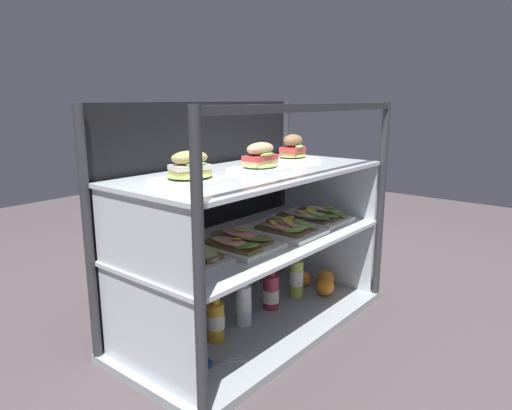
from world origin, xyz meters
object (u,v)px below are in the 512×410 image
juice_bottle_back_right (243,303)px  orange_fruit_beside_bottles (325,279)px  plated_roll_sandwich_far_right (190,172)px  open_sandwich_tray_far_right (314,216)px  orange_fruit_near_left_post (303,279)px  juice_bottle_tucked_behind (296,277)px  orange_fruit_rolled_forward (325,287)px  juice_bottle_near_post (216,320)px  juice_bottle_front_second (271,291)px  open_sandwich_tray_right_of_center (181,257)px  open_sandwich_tray_mid_left (285,228)px  plated_roll_sandwich_near_left_corner (260,161)px  juice_bottle_front_left_end (177,341)px  open_sandwich_tray_left_of_center (237,242)px  kitchen_scissors (212,363)px  plated_roll_sandwich_mid_left (293,151)px

juice_bottle_back_right → orange_fruit_beside_bottles: (0.53, -0.06, -0.05)m
plated_roll_sandwich_far_right → juice_bottle_back_right: 0.62m
open_sandwich_tray_far_right → orange_fruit_beside_bottles: open_sandwich_tray_far_right is taller
orange_fruit_near_left_post → plated_roll_sandwich_far_right: bearing=-176.9°
plated_roll_sandwich_far_right → juice_bottle_tucked_behind: bearing=-0.1°
plated_roll_sandwich_far_right → orange_fruit_rolled_forward: plated_roll_sandwich_far_right is taller
plated_roll_sandwich_far_right → orange_fruit_near_left_post: bearing=3.1°
juice_bottle_near_post → juice_bottle_front_second: juice_bottle_front_second is taller
orange_fruit_rolled_forward → juice_bottle_tucked_behind: bearing=133.8°
juice_bottle_near_post → juice_bottle_tucked_behind: juice_bottle_tucked_behind is taller
open_sandwich_tray_right_of_center → open_sandwich_tray_far_right: bearing=-3.6°
open_sandwich_tray_mid_left → open_sandwich_tray_far_right: (0.25, 0.02, -0.00)m
plated_roll_sandwich_near_left_corner → juice_bottle_front_left_end: bearing=174.4°
orange_fruit_near_left_post → open_sandwich_tray_mid_left: bearing=-162.7°
plated_roll_sandwich_near_left_corner → open_sandwich_tray_left_of_center: 0.31m
orange_fruit_beside_bottles → kitchen_scissors: size_ratio=0.54×
plated_roll_sandwich_mid_left → open_sandwich_tray_left_of_center: bearing=-171.2°
open_sandwich_tray_far_right → juice_bottle_back_right: size_ratio=1.50×
open_sandwich_tray_right_of_center → open_sandwich_tray_left_of_center: 0.24m
open_sandwich_tray_left_of_center → orange_fruit_rolled_forward: size_ratio=4.02×
plated_roll_sandwich_near_left_corner → juice_bottle_front_left_end: size_ratio=0.86×
open_sandwich_tray_mid_left → open_sandwich_tray_far_right: 0.25m
open_sandwich_tray_right_of_center → orange_fruit_rolled_forward: 0.83m
juice_bottle_front_second → plated_roll_sandwich_mid_left: bearing=10.3°
open_sandwich_tray_far_right → plated_roll_sandwich_mid_left: bearing=126.5°
open_sandwich_tray_right_of_center → open_sandwich_tray_left_of_center: size_ratio=1.00×
open_sandwich_tray_mid_left → juice_bottle_front_second: open_sandwich_tray_mid_left is taller
plated_roll_sandwich_far_right → open_sandwich_tray_far_right: 0.77m
plated_roll_sandwich_near_left_corner → orange_fruit_beside_bottles: size_ratio=2.12×
plated_roll_sandwich_near_left_corner → open_sandwich_tray_far_right: (0.39, 0.00, -0.29)m
open_sandwich_tray_mid_left → juice_bottle_front_left_end: open_sandwich_tray_mid_left is taller
open_sandwich_tray_right_of_center → orange_fruit_beside_bottles: open_sandwich_tray_right_of_center is taller
juice_bottle_tucked_behind → orange_fruit_beside_bottles: (0.17, -0.05, -0.05)m
open_sandwich_tray_mid_left → orange_fruit_near_left_post: 0.44m
open_sandwich_tray_right_of_center → juice_bottle_front_second: bearing=-0.3°
juice_bottle_front_second → juice_bottle_tucked_behind: size_ratio=0.95×
plated_roll_sandwich_near_left_corner → orange_fruit_beside_bottles: 0.77m
kitchen_scissors → juice_bottle_front_second: bearing=12.5°
open_sandwich_tray_mid_left → orange_fruit_near_left_post: size_ratio=4.54×
open_sandwich_tray_left_of_center → juice_bottle_tucked_behind: size_ratio=1.51×
plated_roll_sandwich_far_right → open_sandwich_tray_left_of_center: size_ratio=0.62×
plated_roll_sandwich_mid_left → juice_bottle_front_second: size_ratio=0.90×
orange_fruit_beside_bottles → orange_fruit_near_left_post: size_ratio=1.19×
juice_bottle_back_right → open_sandwich_tray_right_of_center: bearing=179.2°
juice_bottle_front_left_end → juice_bottle_near_post: size_ratio=1.07×
open_sandwich_tray_left_of_center → orange_fruit_beside_bottles: size_ratio=3.82×
plated_roll_sandwich_near_left_corner → juice_bottle_back_right: size_ratio=0.83×
orange_fruit_beside_bottles → open_sandwich_tray_right_of_center: bearing=175.4°
open_sandwich_tray_mid_left → juice_bottle_back_right: size_ratio=1.50×
juice_bottle_front_second → orange_fruit_near_left_post: (0.29, 0.03, -0.04)m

